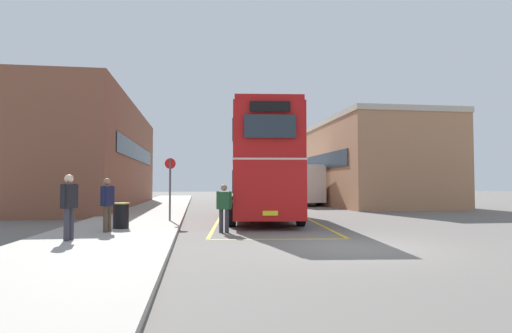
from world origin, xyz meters
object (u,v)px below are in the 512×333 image
Objects in this scene: double_decker_bus at (262,165)px; single_deck_bus at (292,184)px; litter_bin at (121,216)px; pedestrian_boarding at (224,205)px; pedestrian_waiting_far at (69,202)px; pedestrian_waiting_near at (107,201)px; bus_stop_sign at (170,183)px.

double_decker_bus is 1.04× the size of single_deck_bus.
single_deck_bus is 21.59m from litter_bin.
pedestrian_waiting_far reaches higher than pedestrian_boarding.
single_deck_bus reaches higher than pedestrian_boarding.
pedestrian_waiting_near is 0.96× the size of pedestrian_waiting_far.
single_deck_bus is 5.95× the size of pedestrian_boarding.
single_deck_bus is 20.69m from pedestrian_boarding.
bus_stop_sign is (1.42, 2.88, 1.11)m from litter_bin.
pedestrian_waiting_far is at bearing -150.38° from pedestrian_boarding.
litter_bin is (0.23, 1.05, -0.53)m from pedestrian_waiting_near.
pedestrian_boarding reaches higher than litter_bin.
litter_bin is 0.34× the size of bus_stop_sign.
bus_stop_sign is at bearing 67.14° from pedestrian_waiting_near.
litter_bin is 3.40m from bus_stop_sign.
pedestrian_boarding is 0.93× the size of pedestrian_waiting_far.
single_deck_bus is 24.55m from pedestrian_waiting_far.
litter_bin is at bearing -141.38° from double_decker_bus.
pedestrian_waiting_far is (-11.05, -21.92, -0.49)m from single_deck_bus.
pedestrian_boarding is (-6.82, -19.52, -0.72)m from single_deck_bus.
pedestrian_waiting_far is 2.04× the size of litter_bin.
pedestrian_waiting_near is 4.31m from bus_stop_sign.
pedestrian_waiting_near is (-10.46, -20.03, -0.54)m from single_deck_bus.
pedestrian_boarding is 1.88× the size of litter_bin.
single_deck_bus is 11.20× the size of litter_bin.
pedestrian_waiting_far is 3.11m from litter_bin.
pedestrian_boarding is (-2.05, -4.90, -1.60)m from double_decker_bus.
pedestrian_waiting_near is (-5.69, -5.41, -1.42)m from double_decker_bus.
single_deck_bus reaches higher than litter_bin.
pedestrian_waiting_far reaches higher than litter_bin.
double_decker_bus is 15.41m from single_deck_bus.
litter_bin is at bearing 77.41° from pedestrian_waiting_near.
bus_stop_sign reaches higher than litter_bin.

